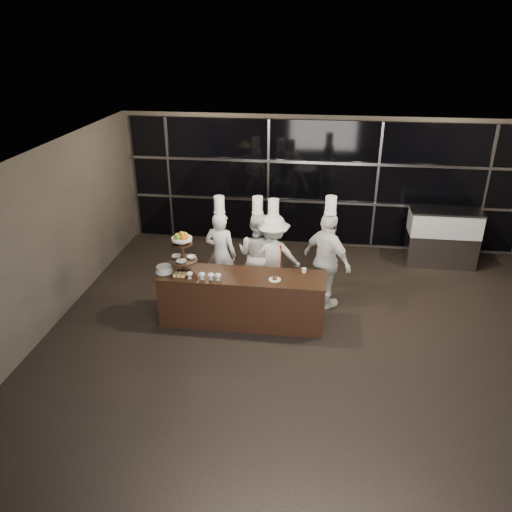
# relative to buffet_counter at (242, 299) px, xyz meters

# --- Properties ---
(room) EXTENTS (10.00, 10.00, 10.00)m
(room) POSITION_rel_buffet_counter_xyz_m (1.27, -1.44, 1.03)
(room) COLOR black
(room) RESTS_ON ground
(window_wall) EXTENTS (8.60, 0.10, 2.80)m
(window_wall) POSITION_rel_buffet_counter_xyz_m (1.27, 3.50, 1.04)
(window_wall) COLOR black
(window_wall) RESTS_ON ground
(buffet_counter) EXTENTS (2.84, 0.74, 0.92)m
(buffet_counter) POSITION_rel_buffet_counter_xyz_m (0.00, 0.00, 0.00)
(buffet_counter) COLOR black
(buffet_counter) RESTS_ON ground
(display_stand) EXTENTS (0.48, 0.48, 0.74)m
(display_stand) POSITION_rel_buffet_counter_xyz_m (-1.00, -0.00, 0.87)
(display_stand) COLOR black
(display_stand) RESTS_ON buffet_counter
(compotes) EXTENTS (0.59, 0.11, 0.12)m
(compotes) POSITION_rel_buffet_counter_xyz_m (-0.58, -0.22, 0.54)
(compotes) COLOR silver
(compotes) RESTS_ON buffet_counter
(layer_cake) EXTENTS (0.30, 0.30, 0.11)m
(layer_cake) POSITION_rel_buffet_counter_xyz_m (-1.33, -0.05, 0.51)
(layer_cake) COLOR white
(layer_cake) RESTS_ON buffet_counter
(pastry_squares) EXTENTS (0.19, 0.13, 0.05)m
(pastry_squares) POSITION_rel_buffet_counter_xyz_m (-1.03, -0.16, 0.48)
(pastry_squares) COLOR #E8C871
(pastry_squares) RESTS_ON buffet_counter
(small_plate) EXTENTS (0.20, 0.20, 0.05)m
(small_plate) POSITION_rel_buffet_counter_xyz_m (0.56, -0.10, 0.47)
(small_plate) COLOR white
(small_plate) RESTS_ON buffet_counter
(chef_cup) EXTENTS (0.08, 0.08, 0.07)m
(chef_cup) POSITION_rel_buffet_counter_xyz_m (1.03, 0.25, 0.49)
(chef_cup) COLOR white
(chef_cup) RESTS_ON buffet_counter
(display_case) EXTENTS (1.45, 0.63, 1.24)m
(display_case) POSITION_rel_buffet_counter_xyz_m (3.87, 2.86, 0.22)
(display_case) COLOR #A5A5AA
(display_case) RESTS_ON ground
(chef_a) EXTENTS (0.68, 0.51, 1.97)m
(chef_a) POSITION_rel_buffet_counter_xyz_m (-0.55, 0.95, 0.40)
(chef_a) COLOR silver
(chef_a) RESTS_ON ground
(chef_b) EXTENTS (0.99, 0.89, 1.97)m
(chef_b) POSITION_rel_buffet_counter_xyz_m (0.13, 1.05, 0.38)
(chef_b) COLOR silver
(chef_b) RESTS_ON ground
(chef_c) EXTENTS (1.13, 0.73, 1.95)m
(chef_c) POSITION_rel_buffet_counter_xyz_m (0.43, 0.98, 0.37)
(chef_c) COLOR silver
(chef_c) RESTS_ON ground
(chef_d) EXTENTS (1.08, 1.05, 2.12)m
(chef_d) POSITION_rel_buffet_counter_xyz_m (1.42, 0.77, 0.46)
(chef_d) COLOR white
(chef_d) RESTS_ON ground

